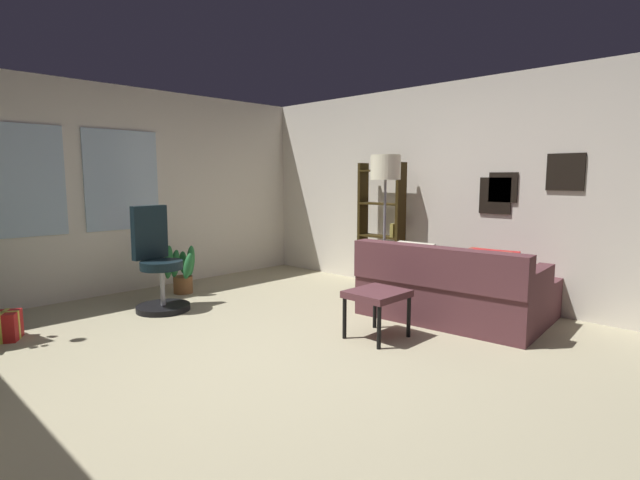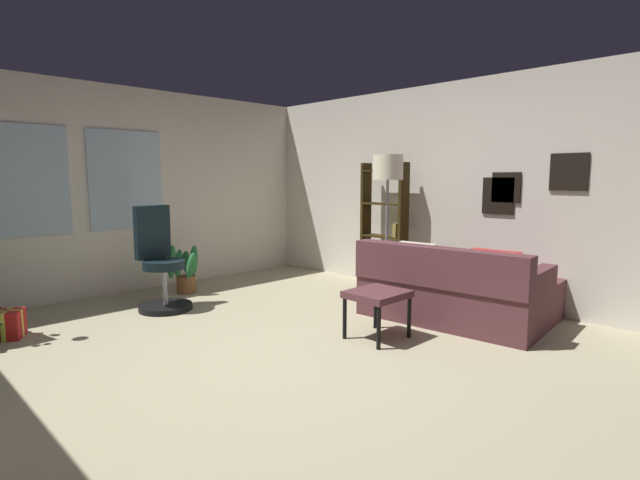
% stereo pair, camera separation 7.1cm
% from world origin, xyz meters
% --- Properties ---
extents(ground_plane, '(5.49, 6.14, 0.10)m').
position_xyz_m(ground_plane, '(0.00, 0.00, -0.05)').
color(ground_plane, tan).
extents(wall_back_with_windows, '(5.49, 0.12, 2.51)m').
position_xyz_m(wall_back_with_windows, '(-0.02, 3.11, 1.26)').
color(wall_back_with_windows, silver).
rests_on(wall_back_with_windows, ground_plane).
extents(wall_right_with_frames, '(0.12, 6.14, 2.51)m').
position_xyz_m(wall_right_with_frames, '(2.79, -0.00, 1.26)').
color(wall_right_with_frames, silver).
rests_on(wall_right_with_frames, ground_plane).
extents(couch, '(1.66, 1.79, 0.78)m').
position_xyz_m(couch, '(1.99, -0.52, 0.28)').
color(couch, '#542E33').
rests_on(couch, ground_plane).
extents(footstool, '(0.49, 0.44, 0.43)m').
position_xyz_m(footstool, '(0.92, -0.25, 0.37)').
color(footstool, '#542E33').
rests_on(footstool, ground_plane).
extents(gift_box_red, '(0.32, 0.32, 0.26)m').
position_xyz_m(gift_box_red, '(-1.41, 2.04, 0.13)').
color(gift_box_red, red).
rests_on(gift_box_red, ground_plane).
extents(office_chair, '(0.56, 0.56, 1.12)m').
position_xyz_m(office_chair, '(0.02, 1.99, 0.44)').
color(office_chair, black).
rests_on(office_chair, ground_plane).
extents(bookshelf, '(0.18, 0.64, 1.60)m').
position_xyz_m(bookshelf, '(2.53, 0.94, 0.70)').
color(bookshelf, '#2F230C').
rests_on(bookshelf, ground_plane).
extents(floor_lamp, '(0.34, 0.34, 1.67)m').
position_xyz_m(floor_lamp, '(2.07, 0.54, 1.41)').
color(floor_lamp, slate).
rests_on(floor_lamp, ground_plane).
extents(potted_plant, '(0.42, 0.43, 0.62)m').
position_xyz_m(potted_plant, '(0.56, 2.47, 0.27)').
color(potted_plant, brown).
rests_on(potted_plant, ground_plane).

